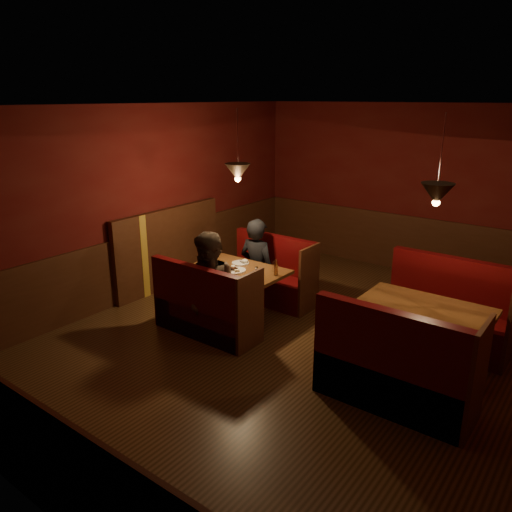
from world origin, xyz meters
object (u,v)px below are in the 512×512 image
Objects in this scene: second_bench_far at (446,319)px; main_bench_far at (271,280)px; main_table at (240,280)px; second_table at (422,324)px; second_bench_near at (394,376)px; diner_b at (212,272)px; main_bench_near at (205,313)px; diner_a at (257,249)px.

main_bench_far is at bearing -177.39° from second_bench_far.
second_bench_far reaches higher than main_bench_far.
main_table is 0.85× the size of second_bench_far.
second_table is 0.90× the size of second_bench_far.
second_bench_near is (2.59, -1.56, 0.04)m from main_bench_far.
second_bench_near is at bearing -90.00° from second_bench_far.
main_bench_far is 0.94× the size of second_bench_far.
second_table is 2.61m from diner_b.
main_table is 0.85× the size of second_bench_near.
second_table is at bearing -15.80° from main_bench_far.
main_bench_near is (0.02, -0.75, -0.23)m from main_table.
diner_b reaches higher than second_bench_near.
diner_a reaches higher than main_bench_near.
second_table is 0.87m from second_bench_far.
diner_a is at bearing 96.49° from main_bench_near.
second_bench_near reaches higher than main_bench_far.
second_bench_near reaches higher than second_table.
main_table is 0.77× the size of diner_b.
main_table is 0.71m from diner_b.
second_bench_near is at bearing -87.80° from second_table.
second_table is (2.56, 0.78, 0.27)m from main_bench_near.
second_bench_far is 1.00× the size of second_bench_near.
second_table is at bearing 0.64° from main_table.
diner_b is at bearing -165.13° from second_table.
main_bench_far is at bearing 88.83° from main_table.
main_table is at bearing 102.38° from diner_a.
second_bench_far is (2.60, 0.87, -0.19)m from main_table.
second_bench_far is (2.59, 0.12, 0.04)m from main_bench_far.
main_bench_near is 2.59m from second_bench_near.
second_bench_far is at bearing 32.10° from main_bench_near.
main_table is at bearing -161.53° from second_bench_far.
main_bench_near reaches higher than main_table.
second_bench_far is at bearing 2.61° from main_bench_far.
main_bench_near is at bearing -88.84° from main_table.
diner_a is at bearing 103.12° from main_table.
diner_a is at bearing -174.18° from second_bench_far.
main_bench_near is at bearing -134.03° from diner_b.
main_bench_near is 1.44m from diner_a.
second_bench_near is 2.60m from diner_b.
second_bench_near reaches higher than main_table.
second_bench_near is (0.03, -0.84, -0.23)m from second_table.
main_bench_near is at bearing 95.75° from diner_a.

